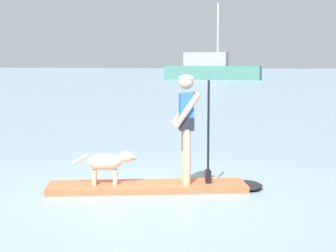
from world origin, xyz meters
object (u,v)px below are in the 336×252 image
Objects in this scene: person_paddler at (187,120)px; moored_boat_starboard at (211,69)px; dog at (108,163)px; paddleboard at (162,186)px.

person_paddler is 0.15× the size of moored_boat_starboard.
dog is 0.08× the size of moored_boat_starboard.
person_paddler is 1.39m from dog.
moored_boat_starboard is (-13.48, 57.55, 0.80)m from dog.
moored_boat_starboard reaches higher than person_paddler.
dog reaches higher than paddleboard.
paddleboard is 58.98m from moored_boat_starboard.
moored_boat_starboard is (-14.61, 57.07, 0.16)m from person_paddler.
paddleboard is 1.99× the size of person_paddler.
person_paddler is at bearing -75.64° from moored_boat_starboard.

